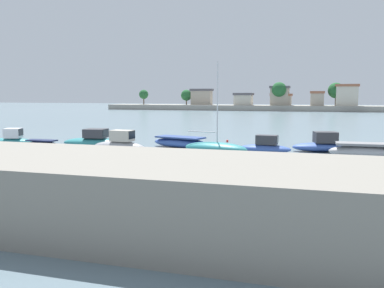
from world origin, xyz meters
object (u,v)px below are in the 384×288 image
object	(u,v)px
moored_boat_0	(10,140)
mooring_buoy_3	(276,159)
moored_boat_8	(365,151)
mooring_buoy_2	(2,150)
moored_boat_2	(94,141)
moored_boat_4	(180,142)
mooring_buoy_1	(227,141)
moored_boat_3	(120,145)
moored_boat_1	(42,145)
moored_boat_6	(265,147)
moored_boat_5	(215,148)
moored_boat_7	(321,144)

from	to	relation	value
moored_boat_0	mooring_buoy_3	size ratio (longest dim) A/B	15.85
moored_boat_8	mooring_buoy_2	xyz separation A→B (m)	(-28.11, -5.29, -0.36)
moored_boat_2	moored_boat_4	size ratio (longest dim) A/B	0.98
mooring_buoy_3	moored_boat_2	bearing A→B (deg)	169.29
moored_boat_4	mooring_buoy_1	distance (m)	6.39
moored_boat_8	mooring_buoy_2	bearing A→B (deg)	-170.67
moored_boat_3	moored_boat_0	bearing A→B (deg)	176.37
moored_boat_1	moored_boat_2	size ratio (longest dim) A/B	0.58
moored_boat_6	moored_boat_0	bearing A→B (deg)	-169.72
moored_boat_1	moored_boat_5	bearing A→B (deg)	5.42
mooring_buoy_1	mooring_buoy_3	size ratio (longest dim) A/B	0.77
moored_boat_2	moored_boat_5	size ratio (longest dim) A/B	0.79
moored_boat_2	mooring_buoy_2	distance (m)	7.52
moored_boat_2	moored_boat_7	distance (m)	19.80
moored_boat_6	moored_boat_7	xyz separation A→B (m)	(4.39, 2.33, 0.10)
moored_boat_5	mooring_buoy_2	size ratio (longest dim) A/B	18.63
moored_boat_8	mooring_buoy_1	size ratio (longest dim) A/B	20.93
mooring_buoy_2	moored_boat_2	bearing A→B (deg)	42.34
moored_boat_3	moored_boat_4	size ratio (longest dim) A/B	0.79
moored_boat_2	moored_boat_3	size ratio (longest dim) A/B	1.24
moored_boat_2	moored_boat_4	xyz separation A→B (m)	(7.32, 2.49, -0.15)
moored_boat_6	moored_boat_8	size ratio (longest dim) A/B	0.84
moored_boat_6	moored_boat_8	world-z (taller)	moored_boat_6
moored_boat_0	mooring_buoy_1	world-z (taller)	moored_boat_0
moored_boat_0	moored_boat_3	bearing A→B (deg)	-26.26
moored_boat_6	mooring_buoy_1	size ratio (longest dim) A/B	17.56
moored_boat_6	moored_boat_3	bearing A→B (deg)	-156.52
moored_boat_6	moored_boat_7	distance (m)	4.97
moored_boat_7	mooring_buoy_2	xyz separation A→B (m)	(-25.05, -8.47, -0.41)
moored_boat_6	mooring_buoy_1	xyz separation A→B (m)	(-4.65, 6.95, -0.38)
moored_boat_8	mooring_buoy_3	size ratio (longest dim) A/B	16.01
moored_boat_7	mooring_buoy_2	size ratio (longest dim) A/B	12.54
moored_boat_0	mooring_buoy_3	world-z (taller)	moored_boat_0
moored_boat_7	moored_boat_0	bearing A→B (deg)	175.74
moored_boat_0	moored_boat_6	bearing A→B (deg)	-13.19
moored_boat_5	moored_boat_7	world-z (taller)	moored_boat_5
moored_boat_3	mooring_buoy_3	bearing A→B (deg)	2.06
mooring_buoy_1	mooring_buoy_2	xyz separation A→B (m)	(-16.01, -13.09, 0.07)
moored_boat_6	moored_boat_7	world-z (taller)	moored_boat_7
moored_boat_2	moored_boat_3	xyz separation A→B (m)	(3.95, -2.80, 0.08)
moored_boat_8	mooring_buoy_3	xyz separation A→B (m)	(-6.15, -3.34, -0.40)
moored_boat_4	moored_boat_8	distance (m)	15.41
moored_boat_8	moored_boat_3	bearing A→B (deg)	-172.06
moored_boat_3	moored_boat_2	bearing A→B (deg)	148.11
moored_boat_3	mooring_buoy_1	xyz separation A→B (m)	(6.52, 10.83, -0.58)
moored_boat_4	moored_boat_3	bearing A→B (deg)	-106.94
moored_boat_4	moored_boat_0	bearing A→B (deg)	-150.36
moored_boat_3	mooring_buoy_2	xyz separation A→B (m)	(-9.50, -2.25, -0.51)
mooring_buoy_3	mooring_buoy_1	bearing A→B (deg)	118.13
mooring_buoy_2	moored_boat_1	bearing A→B (deg)	59.20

